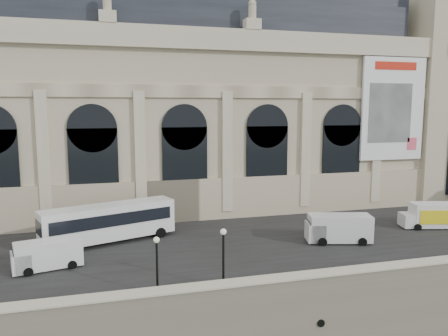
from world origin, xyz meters
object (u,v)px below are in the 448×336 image
(bus_left, at_px, (109,222))
(van_b, at_px, (44,255))
(van_c, at_px, (336,229))
(lamp_right, at_px, (223,259))
(box_truck, at_px, (434,216))
(lamp_left, at_px, (157,267))

(bus_left, height_order, van_b, bus_left)
(van_c, bearing_deg, van_b, -179.57)
(lamp_right, bearing_deg, box_truck, 19.60)
(van_c, xyz_separation_m, box_truck, (13.17, 1.84, -0.02))
(box_truck, height_order, lamp_left, lamp_left)
(lamp_left, xyz_separation_m, lamp_right, (4.83, 0.02, 0.11))
(van_b, distance_m, box_truck, 39.92)
(bus_left, distance_m, lamp_left, 13.81)
(bus_left, relative_size, van_b, 2.29)
(van_c, distance_m, box_truck, 13.30)
(van_c, height_order, lamp_right, lamp_right)
(van_c, bearing_deg, lamp_right, -150.45)
(box_truck, relative_size, lamp_right, 1.60)
(lamp_left, relative_size, lamp_right, 0.95)
(van_c, height_order, box_truck, box_truck)
(van_b, bearing_deg, box_truck, 2.92)
(bus_left, height_order, lamp_right, lamp_right)
(lamp_left, bearing_deg, bus_left, 102.97)
(bus_left, bearing_deg, box_truck, -6.49)
(bus_left, relative_size, lamp_right, 2.90)
(bus_left, xyz_separation_m, van_b, (-5.25, -5.97, -0.91))
(van_b, bearing_deg, bus_left, 48.71)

